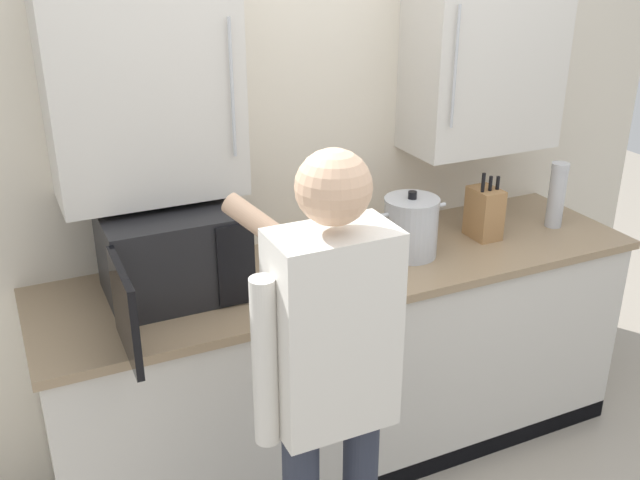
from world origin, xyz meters
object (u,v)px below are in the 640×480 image
at_px(knife_block, 484,213).
at_px(person_figure, 329,378).
at_px(thermos_flask, 557,195).
at_px(microwave_oven, 166,255).
at_px(stock_pot, 411,227).

bearing_deg(knife_block, person_figure, -144.76).
height_order(thermos_flask, knife_block, knife_block).
xyz_separation_m(microwave_oven, person_figure, (0.25, -0.85, -0.08)).
xyz_separation_m(stock_pot, knife_block, (0.39, 0.03, -0.01)).
bearing_deg(knife_block, thermos_flask, -5.27).
distance_m(stock_pot, thermos_flask, 0.76).
relative_size(microwave_oven, thermos_flask, 2.48).
bearing_deg(thermos_flask, knife_block, 174.73).
height_order(microwave_oven, thermos_flask, microwave_oven).
relative_size(thermos_flask, knife_block, 0.98).
distance_m(microwave_oven, stock_pot, 1.00).
height_order(knife_block, person_figure, person_figure).
bearing_deg(knife_block, stock_pot, -176.27).
bearing_deg(person_figure, microwave_oven, 106.11).
bearing_deg(person_figure, stock_pot, 46.11).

